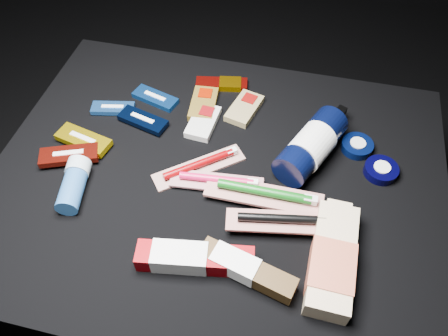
% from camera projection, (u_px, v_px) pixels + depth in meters
% --- Properties ---
extents(ground, '(3.00, 3.00, 0.00)m').
position_uv_depth(ground, '(218.00, 259.00, 1.26)').
color(ground, black).
rests_on(ground, ground).
extents(cloth_table, '(0.98, 0.78, 0.40)m').
position_uv_depth(cloth_table, '(217.00, 224.00, 1.10)').
color(cloth_table, black).
rests_on(cloth_table, ground).
extents(luna_bar_0, '(0.12, 0.07, 0.02)m').
position_uv_depth(luna_bar_0, '(155.00, 98.00, 1.09)').
color(luna_bar_0, navy).
rests_on(luna_bar_0, cloth_table).
extents(luna_bar_1, '(0.11, 0.06, 0.01)m').
position_uv_depth(luna_bar_1, '(113.00, 108.00, 1.06)').
color(luna_bar_1, blue).
rests_on(luna_bar_1, cloth_table).
extents(luna_bar_2, '(0.13, 0.07, 0.02)m').
position_uv_depth(luna_bar_2, '(143.00, 120.00, 1.03)').
color(luna_bar_2, black).
rests_on(luna_bar_2, cloth_table).
extents(luna_bar_3, '(0.14, 0.08, 0.02)m').
position_uv_depth(luna_bar_3, '(84.00, 140.00, 0.99)').
color(luna_bar_3, '#CDAA0A').
rests_on(luna_bar_3, cloth_table).
extents(luna_bar_4, '(0.13, 0.09, 0.02)m').
position_uv_depth(luna_bar_4, '(69.00, 155.00, 0.96)').
color(luna_bar_4, '#68120A').
rests_on(luna_bar_4, cloth_table).
extents(clif_bar_0, '(0.07, 0.12, 0.02)m').
position_uv_depth(clif_bar_0, '(204.00, 103.00, 1.07)').
color(clif_bar_0, brown).
rests_on(clif_bar_0, cloth_table).
extents(clif_bar_1, '(0.07, 0.11, 0.02)m').
position_uv_depth(clif_bar_1, '(204.00, 121.00, 1.04)').
color(clif_bar_1, silver).
rests_on(clif_bar_1, cloth_table).
extents(clif_bar_2, '(0.08, 0.12, 0.02)m').
position_uv_depth(clif_bar_2, '(245.00, 107.00, 1.07)').
color(clif_bar_2, olive).
rests_on(clif_bar_2, cloth_table).
extents(power_bar, '(0.14, 0.06, 0.02)m').
position_uv_depth(power_bar, '(224.00, 84.00, 1.12)').
color(power_bar, maroon).
rests_on(power_bar, cloth_table).
extents(lotion_bottle, '(0.15, 0.25, 0.08)m').
position_uv_depth(lotion_bottle, '(311.00, 146.00, 0.95)').
color(lotion_bottle, black).
rests_on(lotion_bottle, cloth_table).
extents(cream_tin_upper, '(0.07, 0.07, 0.02)m').
position_uv_depth(cream_tin_upper, '(357.00, 146.00, 0.99)').
color(cream_tin_upper, black).
rests_on(cream_tin_upper, cloth_table).
extents(cream_tin_lower, '(0.07, 0.07, 0.02)m').
position_uv_depth(cream_tin_lower, '(381.00, 170.00, 0.94)').
color(cream_tin_lower, black).
rests_on(cream_tin_lower, cloth_table).
extents(bodywash_bottle, '(0.08, 0.23, 0.05)m').
position_uv_depth(bodywash_bottle, '(332.00, 261.00, 0.80)').
color(bodywash_bottle, beige).
rests_on(bodywash_bottle, cloth_table).
extents(deodorant_stick, '(0.07, 0.13, 0.05)m').
position_uv_depth(deodorant_stick, '(74.00, 184.00, 0.90)').
color(deodorant_stick, '#235189').
rests_on(deodorant_stick, cloth_table).
extents(toothbrush_pack_0, '(0.19, 0.17, 0.02)m').
position_uv_depth(toothbrush_pack_0, '(200.00, 165.00, 0.95)').
color(toothbrush_pack_0, beige).
rests_on(toothbrush_pack_0, cloth_table).
extents(toothbrush_pack_1, '(0.20, 0.07, 0.02)m').
position_uv_depth(toothbrush_pack_1, '(218.00, 181.00, 0.92)').
color(toothbrush_pack_1, beige).
rests_on(toothbrush_pack_1, cloth_table).
extents(toothbrush_pack_2, '(0.24, 0.06, 0.03)m').
position_uv_depth(toothbrush_pack_2, '(266.00, 194.00, 0.89)').
color(toothbrush_pack_2, beige).
rests_on(toothbrush_pack_2, cloth_table).
extents(toothbrush_pack_3, '(0.22, 0.09, 0.02)m').
position_uv_depth(toothbrush_pack_3, '(283.00, 220.00, 0.84)').
color(toothbrush_pack_3, beige).
rests_on(toothbrush_pack_3, cloth_table).
extents(toothpaste_carton_red, '(0.22, 0.08, 0.04)m').
position_uv_depth(toothpaste_carton_red, '(190.00, 258.00, 0.80)').
color(toothpaste_carton_red, '#840005').
rests_on(toothpaste_carton_red, cloth_table).
extents(toothpaste_carton_green, '(0.19, 0.09, 0.04)m').
position_uv_depth(toothpaste_carton_green, '(243.00, 268.00, 0.79)').
color(toothpaste_carton_green, '#3C2911').
rests_on(toothpaste_carton_green, cloth_table).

